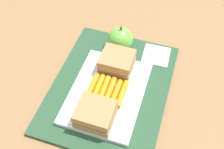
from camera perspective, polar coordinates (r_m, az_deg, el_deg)
ground_plane at (r=0.68m, az=-0.33°, el=-2.95°), size 2.40×2.40×0.00m
lunchbag_mat at (r=0.68m, az=-0.33°, el=-2.71°), size 0.36×0.28×0.01m
food_tray at (r=0.66m, az=-1.02°, el=-3.85°), size 0.23×0.17×0.01m
sandwich_half_left at (r=0.59m, az=-3.49°, el=-8.26°), size 0.07×0.08×0.04m
sandwich_half_right at (r=0.68m, az=1.06°, el=2.67°), size 0.07×0.08×0.04m
carrot_sticks_bundle at (r=0.65m, az=-1.07°, el=-3.21°), size 0.08×0.09×0.02m
apple at (r=0.73m, az=1.82°, el=7.40°), size 0.07×0.07×0.08m
paper_napkin at (r=0.75m, az=9.22°, el=4.00°), size 0.07×0.07×0.00m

